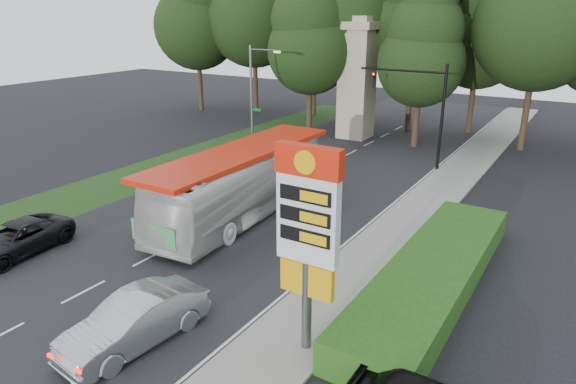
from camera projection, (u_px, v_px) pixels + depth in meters
The scene contains 18 objects.
ground at pixel (73, 298), 19.72m from camera, with size 120.00×120.00×0.00m, color black.
road_surface at pixel (254, 204), 29.33m from camera, with size 14.00×80.00×0.02m, color black.
sidewalk_right at pixel (395, 235), 25.10m from camera, with size 3.00×80.00×0.12m, color gray.
grass_verge_left at pixel (197, 156), 38.85m from camera, with size 5.00×50.00×0.02m, color #193814.
hedge at pixel (432, 275), 20.22m from camera, with size 3.00×14.00×1.20m, color #224913.
gas_station_pylon at pixel (308, 224), 15.27m from camera, with size 2.10×0.45×6.85m.
traffic_signal_mast at pixel (424, 101), 34.57m from camera, with size 6.10×0.35×7.20m.
streetlight_signs at pixel (254, 93), 39.34m from camera, with size 2.75×0.98×8.00m.
monument at pixel (357, 78), 43.05m from camera, with size 3.00×3.00×10.05m.
tree_far_west at pixel (196, 8), 53.51m from camera, with size 8.96×8.96×17.60m.
tree_west_near at pixel (315, 15), 50.98m from camera, with size 8.40×8.40×16.50m.
tree_center_right at pixel (417, 3), 43.59m from camera, with size 9.24×9.24×18.15m.
tree_east_near at pixel (481, 20), 43.16m from camera, with size 8.12×8.12×15.95m.
tree_monument_left at pixel (310, 33), 43.03m from camera, with size 7.28×7.28×14.30m.
tree_monument_right at pixel (422, 44), 38.95m from camera, with size 6.72×6.72×13.20m.
transit_bus at pixel (242, 183), 27.10m from camera, with size 3.05×13.06×3.64m, color silver.
sedan_silver at pixel (135, 321), 16.77m from camera, with size 1.80×5.16×1.70m, color #A9ADB1.
suv_charcoal at pixel (15, 239), 23.09m from camera, with size 2.39×5.18×1.44m, color black.
Camera 1 is at (16.11, -10.28, 10.44)m, focal length 32.00 mm.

